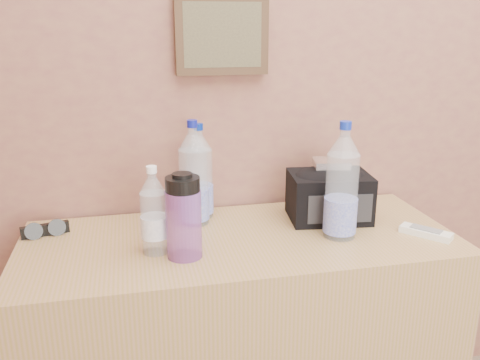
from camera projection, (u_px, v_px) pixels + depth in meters
name	position (u px, v px, depth m)	size (l,w,h in m)	color
picture_frame	(222.00, 35.00, 1.61)	(0.30, 0.03, 0.25)	#382311
dresser	(240.00, 352.00, 1.66)	(1.31, 0.54, 0.82)	tan
pet_large_b	(199.00, 176.00, 1.67)	(0.09, 0.09, 0.31)	silver
pet_large_c	(194.00, 179.00, 1.60)	(0.09, 0.09, 0.34)	silver
pet_large_d	(342.00, 187.00, 1.50)	(0.10, 0.10, 0.35)	#A9CCD9
pet_small	(154.00, 215.00, 1.40)	(0.07, 0.07, 0.25)	white
nalgene_bottle	(184.00, 216.00, 1.38)	(0.10, 0.10, 0.24)	purple
sunglasses	(45.00, 230.00, 1.54)	(0.14, 0.05, 0.04)	black
ac_remote	(426.00, 233.00, 1.54)	(0.15, 0.05, 0.02)	white
toiletry_bag	(329.00, 193.00, 1.66)	(0.26, 0.18, 0.17)	black
foil_packet	(331.00, 163.00, 1.65)	(0.11, 0.09, 0.02)	silver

